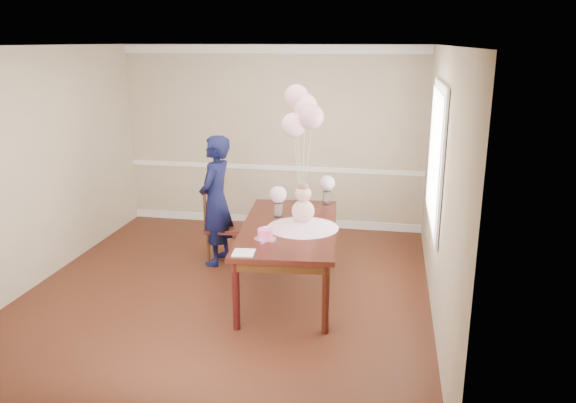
{
  "coord_description": "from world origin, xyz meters",
  "views": [
    {
      "loc": [
        1.74,
        -5.62,
        2.74
      ],
      "look_at": [
        0.66,
        0.19,
        1.05
      ],
      "focal_mm": 35.0,
      "sensor_mm": 36.0,
      "label": 1
    }
  ],
  "objects": [
    {
      "name": "cake_flower_a",
      "position": [
        0.52,
        -0.3,
        0.9
      ],
      "size": [
        0.03,
        0.03,
        0.03
      ],
      "primitive_type": "sphere",
      "color": "white",
      "rests_on": "birthday_cake"
    },
    {
      "name": "balloon_a",
      "position": [
        0.63,
        0.75,
        1.81
      ],
      "size": [
        0.29,
        0.29,
        0.29
      ],
      "primitive_type": "sphere",
      "color": "#FFB4D4",
      "rests_on": "balloon_ribbon_a"
    },
    {
      "name": "wall_back",
      "position": [
        0.0,
        2.5,
        1.35
      ],
      "size": [
        4.5,
        0.02,
        2.7
      ],
      "primitive_type": "cube",
      "color": "tan",
      "rests_on": "floor"
    },
    {
      "name": "balloon_ribbon_d",
      "position": [
        0.68,
        0.82,
        1.38
      ],
      "size": [
        0.1,
        0.1,
        1.17
      ],
      "primitive_type": "cylinder",
      "rotation": [
        -0.09,
        -0.07,
        0.09
      ],
      "color": "white",
      "rests_on": "balloon_weight"
    },
    {
      "name": "chair_leg_fl",
      "position": [
        -0.46,
        0.73,
        0.21
      ],
      "size": [
        0.04,
        0.04,
        0.43
      ],
      "primitive_type": "cylinder",
      "rotation": [
        0.0,
        0.0,
        0.06
      ],
      "color": "#3A1F0F",
      "rests_on": "floor"
    },
    {
      "name": "wall_front",
      "position": [
        0.0,
        -2.5,
        1.35
      ],
      "size": [
        4.5,
        0.02,
        2.7
      ],
      "primitive_type": "cube",
      "color": "tan",
      "rests_on": "floor"
    },
    {
      "name": "dining_table_top",
      "position": [
        0.68,
        0.18,
        0.75
      ],
      "size": [
        1.22,
        2.16,
        0.05
      ],
      "primitive_type": "cube",
      "rotation": [
        0.0,
        0.0,
        0.09
      ],
      "color": "black",
      "rests_on": "table_leg_fl"
    },
    {
      "name": "ceiling",
      "position": [
        0.0,
        0.0,
        2.7
      ],
      "size": [
        4.5,
        5.0,
        0.02
      ],
      "primitive_type": "cube",
      "color": "white",
      "rests_on": "wall_back"
    },
    {
      "name": "baby_skirt",
      "position": [
        0.84,
        0.14,
        0.83
      ],
      "size": [
        0.86,
        0.86,
        0.1
      ],
      "primitive_type": "cone",
      "rotation": [
        0.0,
        0.0,
        0.09
      ],
      "color": "#EAACCA",
      "rests_on": "dining_table_top"
    },
    {
      "name": "crown_molding",
      "position": [
        0.0,
        2.49,
        2.63
      ],
      "size": [
        4.5,
        0.02,
        0.12
      ],
      "primitive_type": "cube",
      "color": "white",
      "rests_on": "wall_back"
    },
    {
      "name": "floor",
      "position": [
        0.0,
        0.0,
        0.0
      ],
      "size": [
        4.5,
        5.0,
        0.0
      ],
      "primitive_type": "cube",
      "color": "#37170D",
      "rests_on": "ground"
    },
    {
      "name": "chair_slat_low",
      "position": [
        -0.49,
        0.91,
        0.62
      ],
      "size": [
        0.05,
        0.4,
        0.05
      ],
      "primitive_type": "cube",
      "rotation": [
        0.0,
        0.0,
        0.06
      ],
      "color": "#33140D",
      "rests_on": "dining_chair_seat"
    },
    {
      "name": "balloon_weight",
      "position": [
        0.73,
        0.76,
        0.79
      ],
      "size": [
        0.05,
        0.05,
        0.02
      ],
      "primitive_type": "cylinder",
      "rotation": [
        0.0,
        0.0,
        0.09
      ],
      "color": "silver",
      "rests_on": "dining_table_top"
    },
    {
      "name": "cake_flower_b",
      "position": [
        0.54,
        -0.28,
        0.9
      ],
      "size": [
        0.03,
        0.03,
        0.03
      ],
      "primitive_type": "sphere",
      "color": "white",
      "rests_on": "birthday_cake"
    },
    {
      "name": "chair_leg_br",
      "position": [
        -0.13,
        1.11,
        0.21
      ],
      "size": [
        0.04,
        0.04,
        0.43
      ],
      "primitive_type": "cylinder",
      "rotation": [
        0.0,
        0.0,
        0.06
      ],
      "color": "black",
      "rests_on": "floor"
    },
    {
      "name": "window_frame",
      "position": [
        2.23,
        0.5,
        1.55
      ],
      "size": [
        0.02,
        1.66,
        1.56
      ],
      "primitive_type": "cube",
      "color": "silver",
      "rests_on": "wall_right"
    },
    {
      "name": "wall_right",
      "position": [
        2.25,
        0.0,
        1.35
      ],
      "size": [
        0.02,
        5.0,
        2.7
      ],
      "primitive_type": "cube",
      "color": "tan",
      "rests_on": "floor"
    },
    {
      "name": "table_leg_fl",
      "position": [
        0.33,
        -0.81,
        0.36
      ],
      "size": [
        0.08,
        0.08,
        0.72
      ],
      "primitive_type": "cylinder",
      "rotation": [
        0.0,
        0.0,
        0.09
      ],
      "color": "black",
      "rests_on": "floor"
    },
    {
      "name": "chair_slat_top",
      "position": [
        -0.49,
        0.91,
        0.93
      ],
      "size": [
        0.05,
        0.4,
        0.05
      ],
      "primitive_type": "cube",
      "rotation": [
        0.0,
        0.0,
        0.06
      ],
      "color": "#36170E",
      "rests_on": "dining_chair_seat"
    },
    {
      "name": "wall_left",
      "position": [
        -2.25,
        0.0,
        1.35
      ],
      "size": [
        0.02,
        5.0,
        2.7
      ],
      "primitive_type": "cube",
      "color": "tan",
      "rests_on": "floor"
    },
    {
      "name": "cake_platter",
      "position": [
        0.52,
        -0.3,
        0.78
      ],
      "size": [
        0.25,
        0.25,
        0.01
      ],
      "primitive_type": "cylinder",
      "rotation": [
        0.0,
        0.0,
        0.09
      ],
      "color": "silver",
      "rests_on": "dining_table_top"
    },
    {
      "name": "baby_head",
      "position": [
        0.84,
        0.14,
        1.16
      ],
      "size": [
        0.18,
        0.18,
        0.18
      ],
      "primitive_type": "sphere",
      "color": "beige",
      "rests_on": "baby_torso"
    },
    {
      "name": "napkin",
      "position": [
        0.4,
        -0.73,
        0.78
      ],
      "size": [
        0.23,
        0.23,
        0.01
      ],
      "primitive_type": "cube",
      "rotation": [
        0.0,
        0.0,
        0.09
      ],
      "color": "white",
      "rests_on": "dining_table_top"
    },
    {
      "name": "balloon_ribbon_c",
      "position": [
        0.73,
        0.81,
        1.32
      ],
      "size": [
        0.01,
        0.1,
        1.07
      ],
      "primitive_type": "cylinder",
      "rotation": [
        -0.09,
        0.02,
        0.09
      ],
      "color": "white",
      "rests_on": "balloon_weight"
    },
    {
      "name": "balloon_b",
      "position": [
        0.84,
        0.72,
        1.91
      ],
      "size": [
        0.29,
        0.29,
        0.29
      ],
      "primitive_type": "sphere",
      "color": "#D999A8",
      "rests_on": "balloon_ribbon_b"
    },
    {
      "name": "birthday_cake",
      "position": [
        0.52,
        -0.3,
        0.84
      ],
      "size": [
        0.17,
        0.17,
        0.1
      ],
      "primitive_type": "cylinder",
      "rotation": [
        0.0,
        0.0,
        0.09
      ],
      "color": "#FF50A2",
      "rests_on": "cake_platter"
    },
    {
      "name": "balloon_ribbon_a",
      "position": [
        0.68,
        0.75,
        1.22
      ],
      "size": [
        0.09,
        0.01,
        0.86
      ],
      "primitive_type": "cylinder",
      "rotation": [
        0.0,
        -0.1,
        0.09
      ],
      "color": "silver",
      "rests_on": "balloon_weight"
    },
    {
      "name": "window_blinds",
      "position": [
        2.21,
        0.5,
        1.55
      ],
      "size": [
        0.01,
        1.5,
        1.4
      ],
      "primitive_type": "cube",
      "color": "white",
      "rests_on": "wall_right"
    },
    {
      "name": "chair_leg_fr",
      "position": [
        -0.11,
        0.75,
        0.21
      ],
      "size": [
        0.04,
        0.04,
        0.43
      ],
      "primitive_type": "cylinder",
      "rotation": [
        0.0,
        0.0,
        0.06
      ],
      "color": "#39130F",
      "rests_on": "floor"
    },
    {
      "name": "chair_rail_trim",
      "position": [
        0.0,
        2.49,
        0.9
      ],
      "size": [
        4.5,
        0.02,
        0.07
      ],
      "primitive_type": "cube",
      "color": "white",
      "rests_on": "wall_back"
    },
    {
      "name": "chair_leg_bl",
      "position": [
        -0.49,
        1.09,
        0.21
      ],
      "size": [
        0.04,
        0.04,
        0.43
      ],
      "primitive_type": "cylinder",
      "rotation": [
        0.0,
        0.0,
        0.06
      ],
      "color": "#3C1A10",
      "rests_on": "floor"
    },
    {
      "name": "woman",
      "position": [
        -0.38,
        0.85,
        0.82
      ],
      "size": [
        0.46,
        0.64,
        1.64
      ],
      "primitive_type": "imported",
      "rotation": [
        0.0,
        0.0,
        -1.68
      ],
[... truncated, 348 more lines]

